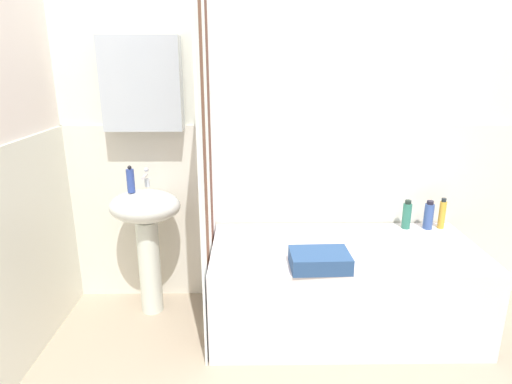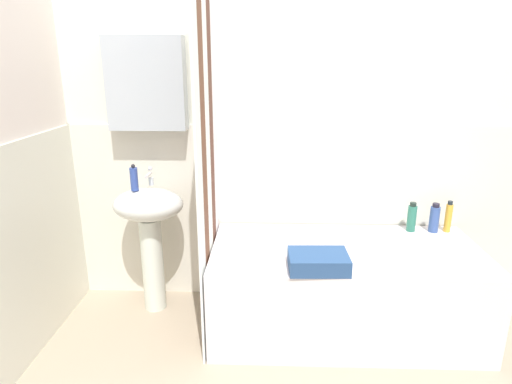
{
  "view_description": "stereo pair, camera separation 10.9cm",
  "coord_description": "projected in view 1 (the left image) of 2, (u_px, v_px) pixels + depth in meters",
  "views": [
    {
      "loc": [
        -0.34,
        -1.51,
        1.59
      ],
      "look_at": [
        -0.31,
        0.78,
        0.9
      ],
      "focal_mm": 30.28,
      "sensor_mm": 36.0,
      "label": 1
    },
    {
      "loc": [
        -0.23,
        -1.51,
        1.59
      ],
      "look_at": [
        -0.31,
        0.78,
        0.9
      ],
      "focal_mm": 30.28,
      "sensor_mm": 36.0,
      "label": 2
    }
  ],
  "objects": [
    {
      "name": "body_wash_bottle",
      "position": [
        442.0,
        214.0,
        2.82
      ],
      "size": [
        0.04,
        0.04,
        0.21
      ],
      "color": "gold",
      "rests_on": "bathtub"
    },
    {
      "name": "wall_back_tiled",
      "position": [
        293.0,
        134.0,
        2.79
      ],
      "size": [
        3.6,
        0.18,
        2.4
      ],
      "color": "silver",
      "rests_on": "ground_plane"
    },
    {
      "name": "faucet",
      "position": [
        146.0,
        178.0,
        2.71
      ],
      "size": [
        0.03,
        0.12,
        0.12
      ],
      "color": "silver",
      "rests_on": "sink"
    },
    {
      "name": "shower_curtain",
      "position": [
        207.0,
        171.0,
        2.42
      ],
      "size": [
        0.01,
        0.76,
        2.0
      ],
      "color": "white",
      "rests_on": "ground_plane"
    },
    {
      "name": "shampoo_bottle",
      "position": [
        407.0,
        215.0,
        2.82
      ],
      "size": [
        0.06,
        0.06,
        0.19
      ],
      "color": "#2B725C",
      "rests_on": "bathtub"
    },
    {
      "name": "lotion_bottle",
      "position": [
        429.0,
        216.0,
        2.81
      ],
      "size": [
        0.06,
        0.06,
        0.19
      ],
      "color": "#365295",
      "rests_on": "bathtub"
    },
    {
      "name": "soap_dispenser",
      "position": [
        131.0,
        180.0,
        2.6
      ],
      "size": [
        0.05,
        0.05,
        0.17
      ],
      "color": "#314AA0",
      "rests_on": "sink"
    },
    {
      "name": "sink",
      "position": [
        146.0,
        225.0,
        2.71
      ],
      "size": [
        0.44,
        0.34,
        0.83
      ],
      "color": "silver",
      "rests_on": "ground_plane"
    },
    {
      "name": "towel_folded",
      "position": [
        320.0,
        260.0,
        2.29
      ],
      "size": [
        0.32,
        0.23,
        0.09
      ],
      "primitive_type": "cube",
      "rotation": [
        0.0,
        0.0,
        0.03
      ],
      "color": "#2B4B7C",
      "rests_on": "bathtub"
    },
    {
      "name": "bathtub",
      "position": [
        342.0,
        286.0,
        2.64
      ],
      "size": [
        1.58,
        0.76,
        0.54
      ],
      "primitive_type": "cube",
      "color": "silver",
      "rests_on": "ground_plane"
    }
  ]
}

